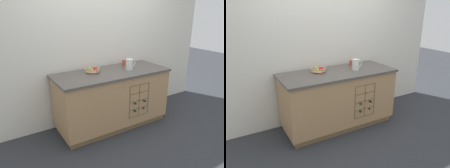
% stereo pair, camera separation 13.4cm
% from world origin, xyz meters
% --- Properties ---
extents(ground_plane, '(14.00, 14.00, 0.00)m').
position_xyz_m(ground_plane, '(0.00, 0.00, 0.00)').
color(ground_plane, '#2D3035').
extents(back_wall, '(4.40, 0.06, 2.55)m').
position_xyz_m(back_wall, '(0.00, 0.41, 1.27)').
color(back_wall, silver).
rests_on(back_wall, ground_plane).
extents(kitchen_island, '(1.78, 0.75, 0.90)m').
position_xyz_m(kitchen_island, '(0.00, -0.00, 0.46)').
color(kitchen_island, brown).
rests_on(kitchen_island, ground_plane).
extents(fruit_bowl, '(0.23, 0.23, 0.08)m').
position_xyz_m(fruit_bowl, '(-0.26, 0.14, 0.94)').
color(fruit_bowl, tan).
rests_on(fruit_bowl, kitchen_island).
extents(white_pitcher, '(0.17, 0.11, 0.17)m').
position_xyz_m(white_pitcher, '(0.29, -0.04, 0.99)').
color(white_pitcher, silver).
rests_on(white_pitcher, kitchen_island).
extents(ceramic_mug, '(0.13, 0.09, 0.09)m').
position_xyz_m(ceramic_mug, '(0.39, 0.21, 0.94)').
color(ceramic_mug, '#B7473D').
rests_on(ceramic_mug, kitchen_island).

